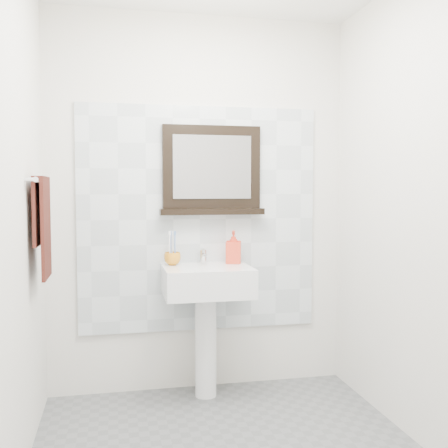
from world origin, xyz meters
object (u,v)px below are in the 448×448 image
(soap_dispenser, at_px, (234,247))
(toothbrush_cup, at_px, (172,259))
(framed_mirror, at_px, (212,172))
(hand_towel, at_px, (43,219))
(pedestal_sink, at_px, (207,295))

(soap_dispenser, bearing_deg, toothbrush_cup, -162.90)
(soap_dispenser, bearing_deg, framed_mirror, 164.77)
(toothbrush_cup, xyz_separation_m, hand_towel, (-0.74, -0.40, 0.29))
(pedestal_sink, bearing_deg, soap_dispenser, 27.88)
(toothbrush_cup, bearing_deg, pedestal_sink, -26.16)
(framed_mirror, bearing_deg, hand_towel, -154.75)
(pedestal_sink, distance_m, framed_mirror, 0.81)
(toothbrush_cup, distance_m, framed_mirror, 0.63)
(hand_towel, bearing_deg, toothbrush_cup, 28.00)
(soap_dispenser, distance_m, framed_mirror, 0.52)
(framed_mirror, relative_size, hand_towel, 1.26)
(toothbrush_cup, height_order, framed_mirror, framed_mirror)
(pedestal_sink, xyz_separation_m, toothbrush_cup, (-0.21, 0.10, 0.23))
(pedestal_sink, relative_size, hand_towel, 1.75)
(soap_dispenser, height_order, hand_towel, hand_towel)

